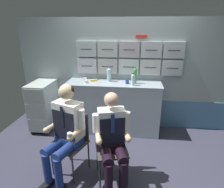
{
  "coord_description": "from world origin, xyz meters",
  "views": [
    {
      "loc": [
        0.19,
        -2.27,
        1.97
      ],
      "look_at": [
        -0.12,
        0.3,
        1.05
      ],
      "focal_mm": 30.16,
      "sensor_mm": 36.0,
      "label": 1
    }
  ],
  "objects_px": {
    "folding_chair_left": "(74,136)",
    "espresso_cup_small": "(127,82)",
    "crew_member_right": "(112,137)",
    "service_trolley": "(43,105)",
    "crew_member_left": "(65,129)",
    "folding_chair_right": "(111,140)",
    "snack_banana": "(94,80)",
    "sparkling_bottle_green": "(109,75)"
  },
  "relations": [
    {
      "from": "service_trolley",
      "to": "crew_member_right",
      "type": "bearing_deg",
      "value": -39.32
    },
    {
      "from": "folding_chair_right",
      "to": "crew_member_left",
      "type": "bearing_deg",
      "value": -170.06
    },
    {
      "from": "sparkling_bottle_green",
      "to": "snack_banana",
      "type": "distance_m",
      "value": 0.31
    },
    {
      "from": "espresso_cup_small",
      "to": "folding_chair_right",
      "type": "bearing_deg",
      "value": -97.96
    },
    {
      "from": "folding_chair_left",
      "to": "crew_member_left",
      "type": "relative_size",
      "value": 0.65
    },
    {
      "from": "crew_member_left",
      "to": "sparkling_bottle_green",
      "type": "distance_m",
      "value": 1.49
    },
    {
      "from": "snack_banana",
      "to": "service_trolley",
      "type": "bearing_deg",
      "value": -171.59
    },
    {
      "from": "service_trolley",
      "to": "snack_banana",
      "type": "bearing_deg",
      "value": 8.41
    },
    {
      "from": "folding_chair_left",
      "to": "crew_member_right",
      "type": "xyz_separation_m",
      "value": [
        0.57,
        -0.2,
        0.15
      ]
    },
    {
      "from": "crew_member_right",
      "to": "espresso_cup_small",
      "type": "height_order",
      "value": "crew_member_right"
    },
    {
      "from": "crew_member_left",
      "to": "espresso_cup_small",
      "type": "distance_m",
      "value": 1.49
    },
    {
      "from": "folding_chair_left",
      "to": "espresso_cup_small",
      "type": "relative_size",
      "value": 11.39
    },
    {
      "from": "service_trolley",
      "to": "sparkling_bottle_green",
      "type": "height_order",
      "value": "sparkling_bottle_green"
    },
    {
      "from": "service_trolley",
      "to": "crew_member_left",
      "type": "bearing_deg",
      "value": -53.05
    },
    {
      "from": "folding_chair_right",
      "to": "crew_member_right",
      "type": "distance_m",
      "value": 0.22
    },
    {
      "from": "folding_chair_left",
      "to": "espresso_cup_small",
      "type": "xyz_separation_m",
      "value": [
        0.69,
        1.1,
        0.51
      ]
    },
    {
      "from": "folding_chair_right",
      "to": "crew_member_right",
      "type": "height_order",
      "value": "crew_member_right"
    },
    {
      "from": "folding_chair_left",
      "to": "espresso_cup_small",
      "type": "bearing_deg",
      "value": 57.97
    },
    {
      "from": "espresso_cup_small",
      "to": "folding_chair_left",
      "type": "bearing_deg",
      "value": -122.03
    },
    {
      "from": "folding_chair_left",
      "to": "folding_chair_right",
      "type": "xyz_separation_m",
      "value": [
        0.53,
        -0.05,
        0.0
      ]
    },
    {
      "from": "crew_member_right",
      "to": "espresso_cup_small",
      "type": "xyz_separation_m",
      "value": [
        0.12,
        1.31,
        0.36
      ]
    },
    {
      "from": "folding_chair_right",
      "to": "espresso_cup_small",
      "type": "distance_m",
      "value": 1.27
    },
    {
      "from": "folding_chair_left",
      "to": "service_trolley",
      "type": "bearing_deg",
      "value": 132.34
    },
    {
      "from": "folding_chair_left",
      "to": "sparkling_bottle_green",
      "type": "bearing_deg",
      "value": 74.51
    },
    {
      "from": "folding_chair_right",
      "to": "espresso_cup_small",
      "type": "bearing_deg",
      "value": 82.04
    },
    {
      "from": "folding_chair_right",
      "to": "snack_banana",
      "type": "relative_size",
      "value": 4.95
    },
    {
      "from": "crew_member_left",
      "to": "sparkling_bottle_green",
      "type": "bearing_deg",
      "value": 73.96
    },
    {
      "from": "service_trolley",
      "to": "crew_member_left",
      "type": "distance_m",
      "value": 1.52
    },
    {
      "from": "service_trolley",
      "to": "crew_member_right",
      "type": "relative_size",
      "value": 0.78
    },
    {
      "from": "crew_member_right",
      "to": "folding_chair_right",
      "type": "bearing_deg",
      "value": 105.86
    },
    {
      "from": "crew_member_left",
      "to": "crew_member_right",
      "type": "relative_size",
      "value": 1.05
    },
    {
      "from": "espresso_cup_small",
      "to": "sparkling_bottle_green",
      "type": "bearing_deg",
      "value": 160.64
    },
    {
      "from": "service_trolley",
      "to": "crew_member_left",
      "type": "height_order",
      "value": "crew_member_left"
    },
    {
      "from": "service_trolley",
      "to": "snack_banana",
      "type": "distance_m",
      "value": 1.13
    },
    {
      "from": "crew_member_left",
      "to": "snack_banana",
      "type": "distance_m",
      "value": 1.38
    },
    {
      "from": "crew_member_right",
      "to": "espresso_cup_small",
      "type": "distance_m",
      "value": 1.36
    },
    {
      "from": "espresso_cup_small",
      "to": "snack_banana",
      "type": "relative_size",
      "value": 0.43
    },
    {
      "from": "service_trolley",
      "to": "crew_member_right",
      "type": "distance_m",
      "value": 1.99
    },
    {
      "from": "crew_member_left",
      "to": "espresso_cup_small",
      "type": "relative_size",
      "value": 17.4
    },
    {
      "from": "service_trolley",
      "to": "espresso_cup_small",
      "type": "height_order",
      "value": "espresso_cup_small"
    },
    {
      "from": "crew_member_right",
      "to": "service_trolley",
      "type": "bearing_deg",
      "value": 140.68
    },
    {
      "from": "folding_chair_left",
      "to": "crew_member_right",
      "type": "relative_size",
      "value": 0.69
    }
  ]
}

